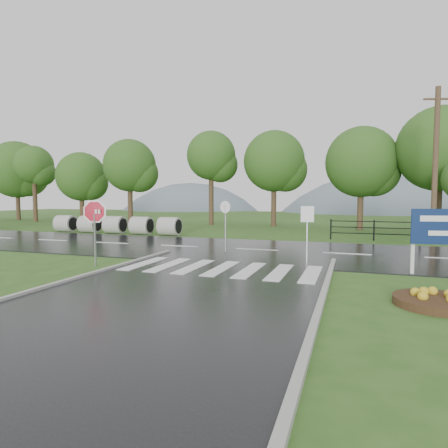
% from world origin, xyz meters
% --- Properties ---
extents(ground, '(120.00, 120.00, 0.00)m').
position_xyz_m(ground, '(0.00, 0.00, 0.00)').
color(ground, '#2E571D').
rests_on(ground, ground).
extents(main_road, '(90.00, 8.00, 0.04)m').
position_xyz_m(main_road, '(0.00, 10.00, 0.00)').
color(main_road, black).
rests_on(main_road, ground).
extents(crosswalk, '(6.50, 2.80, 0.02)m').
position_xyz_m(crosswalk, '(0.00, 5.00, 0.06)').
color(crosswalk, silver).
rests_on(crosswalk, ground).
extents(fence_west, '(9.58, 0.08, 1.20)m').
position_xyz_m(fence_west, '(7.75, 16.00, 0.72)').
color(fence_west, black).
rests_on(fence_west, ground).
extents(hills, '(102.00, 48.00, 48.00)m').
position_xyz_m(hills, '(3.49, 65.00, -15.54)').
color(hills, slate).
rests_on(hills, ground).
extents(treeline, '(83.20, 5.20, 10.00)m').
position_xyz_m(treeline, '(1.00, 24.00, 0.00)').
color(treeline, '#275018').
rests_on(treeline, ground).
extents(culvert_pipes, '(9.70, 1.20, 1.20)m').
position_xyz_m(culvert_pipes, '(-11.31, 15.00, 0.60)').
color(culvert_pipes, '#9E9B93').
rests_on(culvert_pipes, ground).
extents(stop_sign, '(1.06, 0.39, 2.53)m').
position_xyz_m(stop_sign, '(-4.52, 4.20, 1.77)').
color(stop_sign, '#939399').
rests_on(stop_sign, ground).
extents(flower_bed, '(1.83, 1.83, 0.37)m').
position_xyz_m(flower_bed, '(6.03, 2.57, 0.14)').
color(flower_bed, '#332111').
rests_on(flower_bed, ground).
extents(reg_sign_small, '(0.47, 0.12, 2.15)m').
position_xyz_m(reg_sign_small, '(2.62, 7.08, 1.52)').
color(reg_sign_small, '#939399').
rests_on(reg_sign_small, ground).
extents(reg_sign_round, '(0.52, 0.17, 2.32)m').
position_xyz_m(reg_sign_round, '(-1.17, 8.86, 1.46)').
color(reg_sign_round, '#939399').
rests_on(reg_sign_round, ground).
extents(utility_pole_east, '(1.44, 0.48, 8.24)m').
position_xyz_m(utility_pole_east, '(8.27, 15.50, 4.18)').
color(utility_pole_east, '#473523').
rests_on(utility_pole_east, ground).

